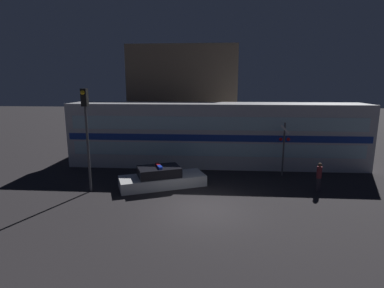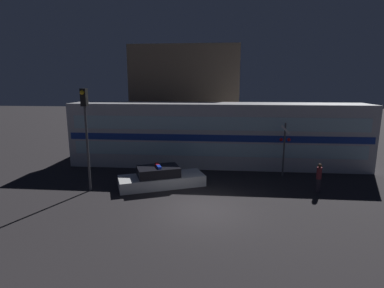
{
  "view_description": "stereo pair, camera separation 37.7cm",
  "coord_description": "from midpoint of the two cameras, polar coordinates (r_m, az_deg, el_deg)",
  "views": [
    {
      "loc": [
        0.34,
        -12.95,
        5.74
      ],
      "look_at": [
        -1.01,
        5.51,
        1.98
      ],
      "focal_mm": 28.0,
      "sensor_mm": 36.0,
      "label": 1
    },
    {
      "loc": [
        0.72,
        -12.92,
        5.74
      ],
      "look_at": [
        -1.01,
        5.51,
        1.98
      ],
      "focal_mm": 28.0,
      "sensor_mm": 36.0,
      "label": 2
    }
  ],
  "objects": [
    {
      "name": "crossing_signal_near",
      "position": [
        19.37,
        16.57,
        -0.25
      ],
      "size": [
        0.67,
        0.27,
        3.37
      ],
      "color": "#4C4C51",
      "rests_on": "ground_plane"
    },
    {
      "name": "traffic_light_corner",
      "position": [
        16.49,
        -20.17,
        4.33
      ],
      "size": [
        0.3,
        0.46,
        5.49
      ],
      "color": "#4C4C51",
      "rests_on": "ground_plane"
    },
    {
      "name": "train",
      "position": [
        21.16,
        4.03,
        1.83
      ],
      "size": [
        20.36,
        2.87,
        4.4
      ],
      "color": "silver",
      "rests_on": "ground_plane"
    },
    {
      "name": "ground_plane",
      "position": [
        14.16,
        1.74,
        -12.43
      ],
      "size": [
        120.0,
        120.0,
        0.0
      ],
      "primitive_type": "plane",
      "color": "#262326"
    },
    {
      "name": "pedestrian",
      "position": [
        17.41,
        22.45,
        -5.82
      ],
      "size": [
        0.27,
        0.27,
        1.6
      ],
      "color": "#2D2833",
      "rests_on": "ground_plane"
    },
    {
      "name": "building_left",
      "position": [
        28.92,
        -1.84,
        9.03
      ],
      "size": [
        9.61,
        5.78,
        9.01
      ],
      "color": "brown",
      "rests_on": "ground_plane"
    },
    {
      "name": "police_car",
      "position": [
        17.15,
        -6.45,
        -6.52
      ],
      "size": [
        5.07,
        3.43,
        1.26
      ],
      "rotation": [
        0.0,
        0.0,
        0.4
      ],
      "color": "silver",
      "rests_on": "ground_plane"
    }
  ]
}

